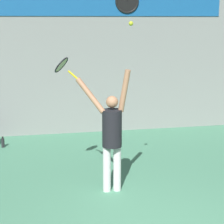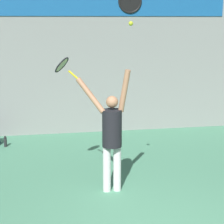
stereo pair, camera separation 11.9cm
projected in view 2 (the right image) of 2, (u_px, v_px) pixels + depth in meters
The scene contains 7 objects.
back_wall at pixel (99, 33), 9.92m from camera, with size 18.00×0.10×5.00m.
sponsor_banner at pixel (99, 1), 9.70m from camera, with size 6.33×0.02×0.70m.
scoreboard_clock at pixel (130, 1), 9.80m from camera, with size 0.59×0.05×0.59m.
tennis_player at pixel (112, 133), 6.62m from camera, with size 0.87×0.52×2.06m.
tennis_racket at pixel (63, 66), 6.65m from camera, with size 0.44×0.39×0.37m.
tennis_ball at pixel (131, 23), 6.13m from camera, with size 0.07×0.07×0.07m.
water_bottle at pixel (5, 142), 9.17m from camera, with size 0.07×0.07×0.25m.
Camera 2 is at (-1.45, -4.37, 2.83)m, focal length 65.00 mm.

